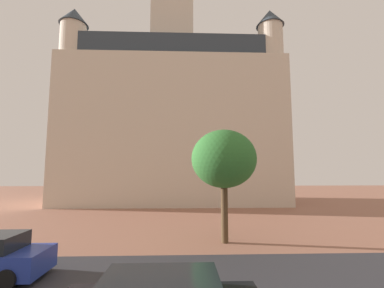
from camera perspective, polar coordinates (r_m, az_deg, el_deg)
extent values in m
plane|color=#93604C|center=(10.19, 0.13, -27.35)|extent=(120.00, 120.00, 0.00)
cube|color=beige|center=(32.88, -4.04, 2.01)|extent=(25.68, 11.49, 16.70)
cube|color=#2D3842|center=(35.52, -3.92, 17.44)|extent=(23.63, 10.57, 2.40)
cube|color=beige|center=(34.84, -4.38, 14.69)|extent=(5.26, 5.26, 32.15)
cylinder|color=beige|center=(31.58, -25.45, 6.29)|extent=(2.80, 2.80, 20.34)
cone|color=#2D3842|center=(35.59, -24.54, 24.15)|extent=(3.20, 3.20, 2.00)
cylinder|color=beige|center=(30.81, 17.45, 6.62)|extent=(2.80, 2.80, 20.70)
cone|color=#2D3842|center=(35.06, 16.79, 25.03)|extent=(3.20, 3.20, 2.00)
cylinder|color=black|center=(10.80, -35.79, -23.18)|extent=(0.64, 0.22, 0.64)
cylinder|color=black|center=(12.25, -30.93, -21.24)|extent=(0.64, 0.22, 0.64)
cube|color=black|center=(6.32, -7.00, -29.03)|extent=(2.50, 1.61, 0.50)
cylinder|color=#4C3823|center=(14.22, 7.18, -14.96)|extent=(0.37, 0.37, 2.99)
ellipsoid|color=#2D6B2D|center=(14.07, 7.02, -3.23)|extent=(3.49, 3.49, 3.14)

